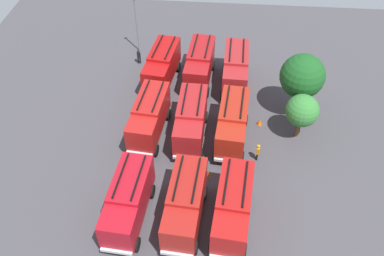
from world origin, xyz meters
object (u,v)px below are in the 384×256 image
(fire_truck_5, at_px, (185,203))
(tree_0, at_px, (302,76))
(fire_truck_6, at_px, (235,68))
(fire_truck_4, at_px, (191,120))
(traffic_cone_0, at_px, (259,122))
(fire_truck_1, at_px, (149,116))
(traffic_cone_1, at_px, (208,174))
(firefighter_1, at_px, (258,152))
(fire_truck_0, at_px, (162,65))
(firefighter_0, at_px, (139,56))
(fire_truck_7, at_px, (232,123))
(tree_1, at_px, (302,111))
(fire_truck_3, at_px, (200,64))
(lamppost, at_px, (136,21))
(fire_truck_2, at_px, (128,200))
(fire_truck_8, at_px, (233,207))

(fire_truck_5, xyz_separation_m, tree_0, (-13.59, 9.79, 2.30))
(fire_truck_6, relative_size, tree_0, 1.10)
(fire_truck_4, distance_m, traffic_cone_0, 7.14)
(fire_truck_1, height_order, traffic_cone_1, fire_truck_1)
(firefighter_1, bearing_deg, fire_truck_6, -71.68)
(fire_truck_0, height_order, firefighter_0, fire_truck_0)
(fire_truck_6, height_order, firefighter_1, fire_truck_6)
(firefighter_1, xyz_separation_m, tree_0, (-6.80, 3.98, 3.47))
(fire_truck_7, distance_m, tree_1, 6.37)
(fire_truck_3, bearing_deg, fire_truck_4, 2.89)
(fire_truck_7, bearing_deg, fire_truck_0, -132.57)
(fire_truck_3, xyz_separation_m, fire_truck_7, (8.81, 3.65, 0.00))
(tree_1, bearing_deg, fire_truck_5, -43.58)
(tree_0, bearing_deg, lamppost, -118.39)
(fire_truck_4, relative_size, fire_truck_6, 1.00)
(fire_truck_2, relative_size, lamppost, 1.06)
(fire_truck_1, xyz_separation_m, fire_truck_7, (0.17, 7.73, 0.00))
(fire_truck_3, xyz_separation_m, traffic_cone_1, (13.49, 1.74, -1.86))
(fire_truck_2, relative_size, fire_truck_5, 1.00)
(fire_truck_0, distance_m, fire_truck_5, 17.89)
(fire_truck_8, bearing_deg, firefighter_1, 167.67)
(fire_truck_0, bearing_deg, traffic_cone_0, 67.19)
(fire_truck_1, bearing_deg, fire_truck_2, 5.10)
(fire_truck_1, xyz_separation_m, firefighter_1, (2.51, 10.10, -1.16))
(fire_truck_8, bearing_deg, tree_1, 154.81)
(fire_truck_1, relative_size, fire_truck_5, 1.01)
(fire_truck_4, bearing_deg, fire_truck_7, 90.91)
(fire_truck_1, distance_m, fire_truck_3, 9.55)
(fire_truck_6, xyz_separation_m, tree_1, (7.33, 6.00, 1.03))
(fire_truck_6, relative_size, lamppost, 1.05)
(fire_truck_3, bearing_deg, fire_truck_2, -8.88)
(fire_truck_2, distance_m, firefighter_0, 20.95)
(fire_truck_1, height_order, tree_0, tree_0)
(fire_truck_0, xyz_separation_m, fire_truck_5, (17.39, 4.21, 0.00))
(firefighter_0, height_order, firefighter_1, firefighter_1)
(tree_0, bearing_deg, fire_truck_2, -45.81)
(firefighter_0, xyz_separation_m, tree_0, (6.94, 17.21, 3.49))
(fire_truck_0, height_order, tree_0, tree_0)
(fire_truck_0, relative_size, traffic_cone_0, 10.68)
(traffic_cone_0, bearing_deg, tree_0, 121.87)
(lamppost, bearing_deg, fire_truck_1, 14.65)
(firefighter_0, bearing_deg, tree_1, -133.67)
(fire_truck_4, height_order, tree_0, tree_0)
(fire_truck_0, bearing_deg, firefighter_1, 50.77)
(firefighter_0, bearing_deg, fire_truck_1, -176.76)
(fire_truck_0, height_order, lamppost, lamppost)
(traffic_cone_0, bearing_deg, fire_truck_4, -71.62)
(fire_truck_4, distance_m, fire_truck_8, 10.02)
(firefighter_0, bearing_deg, fire_truck_6, -117.79)
(fire_truck_3, relative_size, lamppost, 1.06)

